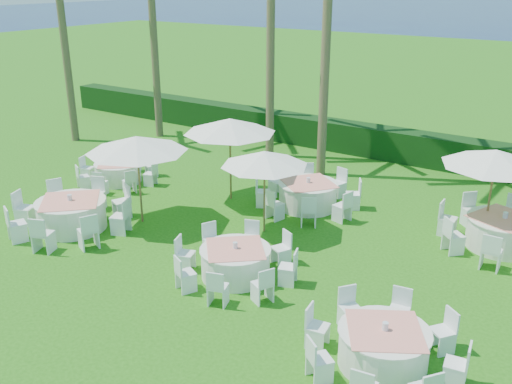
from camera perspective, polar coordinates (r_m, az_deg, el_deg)
ground at (r=13.98m, az=-7.25°, el=-8.72°), size 120.00×120.00×0.00m
hedge at (r=23.45m, az=12.01°, el=4.94°), size 34.00×1.00×1.20m
banquet_table_a at (r=17.19m, az=-17.95°, el=-2.07°), size 3.39×3.39×1.04m
banquet_table_b at (r=13.85m, az=-2.07°, el=-6.98°), size 2.97×2.97×0.91m
banquet_table_c at (r=11.25m, az=12.62°, el=-14.83°), size 3.03×3.03×0.92m
banquet_table_d at (r=20.64m, az=-13.62°, el=1.97°), size 2.81×2.81×0.87m
banquet_table_e at (r=17.93m, az=5.20°, el=-0.22°), size 3.26×3.26×0.99m
banquet_table_f at (r=16.63m, az=23.44°, el=-3.67°), size 3.36×3.36×1.01m
umbrella_a at (r=16.51m, az=-11.85°, el=4.72°), size 2.90×2.90×2.62m
umbrella_b at (r=15.58m, az=0.86°, el=3.38°), size 2.44×2.44×2.39m
umbrella_c at (r=17.95m, az=-2.64°, el=6.63°), size 2.93×2.93×2.68m
umbrella_d at (r=16.30m, az=22.87°, el=3.16°), size 2.82×2.82×2.58m
palm_a at (r=25.55m, az=-10.41°, el=18.22°), size 4.16×4.40×10.66m
palm_b at (r=22.22m, az=1.48°, el=16.07°), size 4.19×4.39×9.07m
palm_f at (r=25.78m, az=-18.77°, el=15.42°), size 4.40×3.96×8.83m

